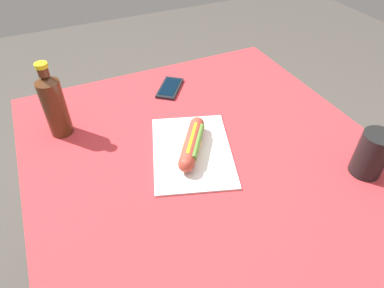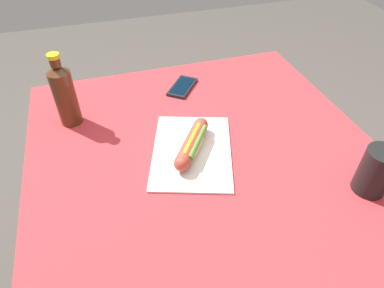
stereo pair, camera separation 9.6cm
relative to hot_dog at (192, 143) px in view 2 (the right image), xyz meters
name	(u,v)px [view 2 (the right image)]	position (x,y,z in m)	size (l,w,h in m)	color
ground_plane	(201,274)	(0.01, 0.04, -0.76)	(6.00, 6.00, 0.00)	#47423D
dining_table	(204,181)	(0.01, 0.04, -0.16)	(1.05, 1.01, 0.73)	brown
paper_wrapper	(192,151)	(0.00, 0.00, -0.03)	(0.32, 0.22, 0.01)	silver
hot_dog	(192,143)	(0.00, 0.00, 0.00)	(0.19, 0.14, 0.05)	#DBB26B
cell_phone	(182,87)	(-0.34, 0.07, -0.03)	(0.15, 0.14, 0.01)	black
soda_bottle	(64,94)	(-0.25, -0.33, 0.07)	(0.07, 0.07, 0.24)	#4C2814
drinking_cup	(376,171)	(0.27, 0.39, 0.03)	(0.08, 0.08, 0.13)	black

